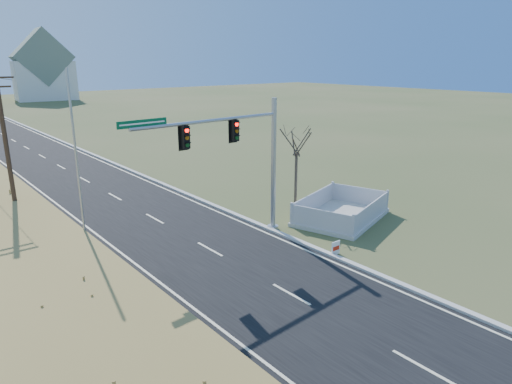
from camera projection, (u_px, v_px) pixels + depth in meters
name	position (u px, v px, depth m)	size (l,w,h in m)	color
ground	(260.00, 278.00, 20.27)	(260.00, 260.00, 0.00)	#3D4B24
road	(6.00, 136.00, 57.38)	(8.00, 180.00, 0.06)	black
curb	(41.00, 133.00, 59.89)	(0.30, 180.00, 0.18)	#B2AFA8
utility_pole_near	(6.00, 144.00, 26.14)	(1.80, 0.26, 9.00)	#422D1E
condo_ne	(43.00, 70.00, 107.74)	(14.12, 10.51, 16.52)	silver
traffic_signal_mast	(248.00, 156.00, 23.66)	(9.31, 0.92, 7.42)	#9EA0A5
fence_enclosure	(341.00, 215.00, 27.75)	(6.87, 5.63, 1.35)	#B7B5AD
open_sign	(336.00, 248.00, 22.56)	(0.57, 0.07, 0.71)	white
flagpole	(79.00, 185.00, 21.83)	(0.41, 0.41, 9.01)	#B7B5AD
bare_tree	(297.00, 139.00, 27.76)	(2.19, 2.19, 5.79)	#4C3F33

